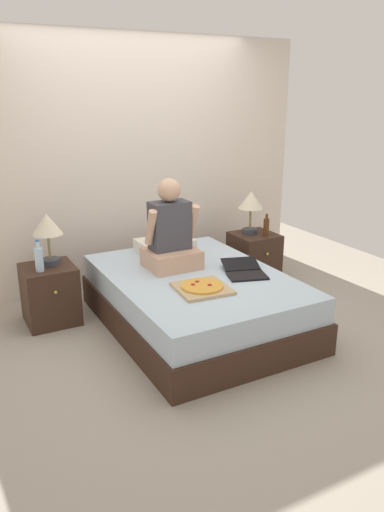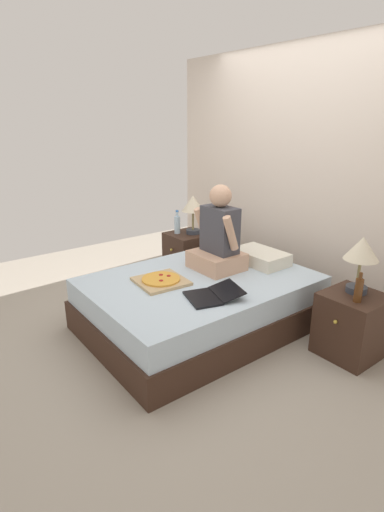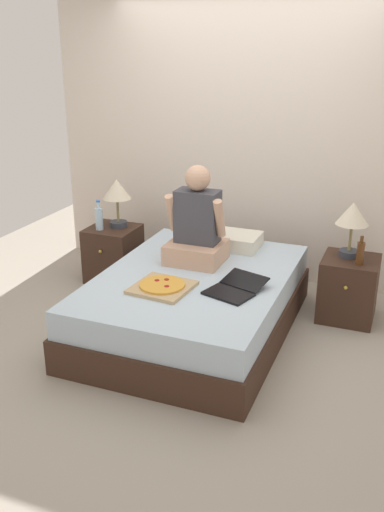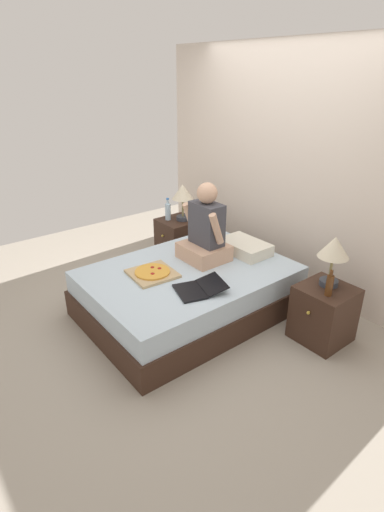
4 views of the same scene
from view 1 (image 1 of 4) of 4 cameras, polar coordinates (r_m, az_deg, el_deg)
ground_plane at (r=4.42m, az=0.35°, el=-7.87°), size 5.81×5.81×0.00m
wall_back at (r=5.23m, az=-6.81°, el=10.51°), size 3.81×0.12×2.50m
bed at (r=4.32m, az=0.36°, el=-5.10°), size 1.41×1.96×0.47m
nightstand_left at (r=4.55m, az=-15.91°, el=-4.22°), size 0.44×0.47×0.52m
lamp_on_left_nightstand at (r=4.42m, az=-16.21°, el=3.11°), size 0.26×0.26×0.45m
water_bottle at (r=4.33m, az=-17.09°, el=-0.28°), size 0.07×0.07×0.28m
nightstand_right at (r=5.38m, az=7.08°, el=-0.13°), size 0.44×0.47×0.52m
lamp_on_right_nightstand at (r=5.25m, az=6.75°, el=6.04°), size 0.26×0.26×0.45m
beer_bottle at (r=5.24m, az=8.49°, el=3.36°), size 0.06×0.06×0.23m
pillow at (r=4.83m, az=-3.12°, el=1.22°), size 0.52×0.34×0.12m
person_seated at (r=4.34m, az=-2.47°, el=2.40°), size 0.47×0.40×0.78m
laptop at (r=4.25m, az=6.05°, el=-1.80°), size 0.43×0.49×0.07m
pizza_box at (r=3.90m, az=1.17°, el=-3.64°), size 0.43×0.43×0.05m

